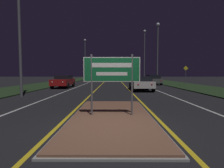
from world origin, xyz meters
TOP-DOWN VIEW (x-y plane):
  - ground_plane at (0.00, 0.00)m, footprint 160.00×160.00m
  - median_island at (0.00, 1.11)m, footprint 2.88×6.37m
  - verge_left at (-9.50, 20.00)m, footprint 5.00×100.00m
  - verge_right at (9.50, 20.00)m, footprint 5.00×100.00m
  - centre_line_yellow_left at (-1.63, 25.00)m, footprint 0.12×70.00m
  - centre_line_yellow_right at (1.63, 25.00)m, footprint 0.12×70.00m
  - lane_line_white_left at (-4.20, 25.00)m, footprint 0.12×70.00m
  - lane_line_white_right at (4.20, 25.00)m, footprint 0.12×70.00m
  - edge_line_white_left at (-7.20, 25.00)m, footprint 0.10×70.00m
  - edge_line_white_right at (7.20, 25.00)m, footprint 0.10×70.00m
  - highway_sign at (0.00, 1.10)m, footprint 2.02×0.07m
  - streetlight_left_near at (-6.28, 6.79)m, footprint 0.50×0.50m
  - streetlight_left_far at (-6.42, 35.55)m, footprint 0.47×0.47m
  - streetlight_right_near at (6.66, 20.97)m, footprint 0.51×0.51m
  - streetlight_right_far at (6.14, 28.92)m, footprint 0.47×0.47m
  - car_receding_0 at (2.69, 11.18)m, footprint 1.96×4.06m
  - car_receding_1 at (5.87, 20.28)m, footprint 1.91×4.73m
  - car_approaching_0 at (-5.55, 14.51)m, footprint 1.88×4.27m
  - warning_sign at (9.39, 17.31)m, footprint 0.60×0.06m

SIDE VIEW (x-z plane):
  - ground_plane at x=0.00m, z-range 0.00..0.00m
  - centre_line_yellow_left at x=-1.63m, z-range 0.00..0.01m
  - centre_line_yellow_right at x=1.63m, z-range 0.00..0.01m
  - lane_line_white_left at x=-4.20m, z-range 0.00..0.01m
  - lane_line_white_right at x=4.20m, z-range 0.00..0.01m
  - edge_line_white_left at x=-7.20m, z-range 0.00..0.01m
  - edge_line_white_right at x=7.20m, z-range 0.00..0.01m
  - verge_left at x=-9.50m, z-range 0.00..0.08m
  - verge_right at x=9.50m, z-range 0.00..0.08m
  - median_island at x=0.00m, z-range -0.01..0.09m
  - car_receding_0 at x=2.69m, z-range 0.06..1.40m
  - car_receding_1 at x=5.87m, z-range 0.03..1.43m
  - car_approaching_0 at x=-5.55m, z-range 0.05..1.44m
  - warning_sign at x=9.39m, z-range 0.33..2.82m
  - highway_sign at x=0.00m, z-range 0.55..2.74m
  - streetlight_left_near at x=-6.28m, z-range 1.14..9.56m
  - streetlight_right_near at x=6.66m, z-range 1.21..10.24m
  - streetlight_left_far at x=-6.42m, z-range 1.02..10.52m
  - streetlight_right_far at x=6.14m, z-range 1.03..10.98m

